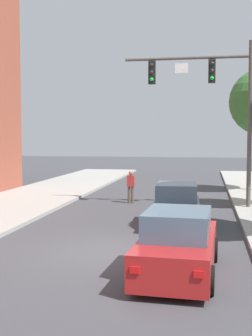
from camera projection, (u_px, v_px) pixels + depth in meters
ground_plane at (111, 253)px, 12.92m from camera, size 120.00×120.00×0.00m
traffic_signal_mast at (214, 94)px, 20.32m from camera, size 5.82×0.38×7.50m
car_lead_grey at (177, 206)px, 16.95m from camera, size 1.97×4.30×1.60m
car_following_red at (178, 245)px, 10.84m from camera, size 1.99×4.31×1.60m
pedestrian_crossing_road at (131, 185)px, 22.42m from camera, size 0.36×0.22×1.64m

